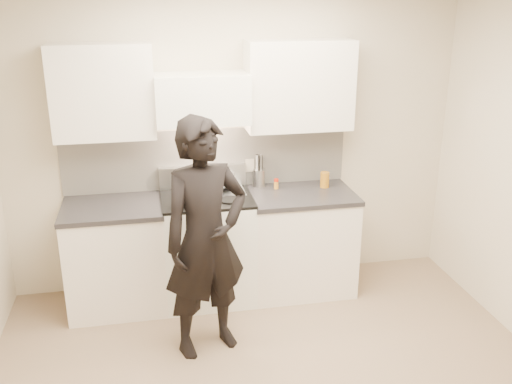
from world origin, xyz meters
TOP-DOWN VIEW (x-y plane):
  - room_shell at (-0.06, 0.37)m, footprint 4.04×3.54m
  - stove at (-0.30, 1.42)m, footprint 0.76×0.65m
  - counter_right at (0.53, 1.43)m, footprint 0.92×0.67m
  - counter_left at (-1.08, 1.43)m, footprint 0.82×0.67m
  - wok at (-0.20, 1.56)m, footprint 0.33×0.41m
  - stock_pot at (-0.42, 1.28)m, footprint 0.33×0.24m
  - utensil_crock at (0.20, 1.67)m, footprint 0.11×0.11m
  - spice_jar at (0.34, 1.57)m, footprint 0.04×0.04m
  - oil_glass at (0.77, 1.53)m, footprint 0.08×0.08m
  - person at (-0.39, 0.66)m, footprint 0.76×0.63m

SIDE VIEW (x-z plane):
  - counter_right at x=0.53m, z-range 0.00..0.92m
  - counter_left at x=-1.08m, z-range 0.00..0.92m
  - stove at x=-0.30m, z-range 0.00..0.95m
  - person at x=-0.39m, z-range 0.00..1.79m
  - spice_jar at x=0.34m, z-range 0.92..1.01m
  - oil_glass at x=0.77m, z-range 0.92..1.06m
  - utensil_crock at x=0.20m, z-range 0.86..1.15m
  - stock_pot at x=-0.42m, z-range 0.96..1.11m
  - wok at x=-0.20m, z-range 0.92..1.18m
  - room_shell at x=-0.06m, z-range 0.25..2.95m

